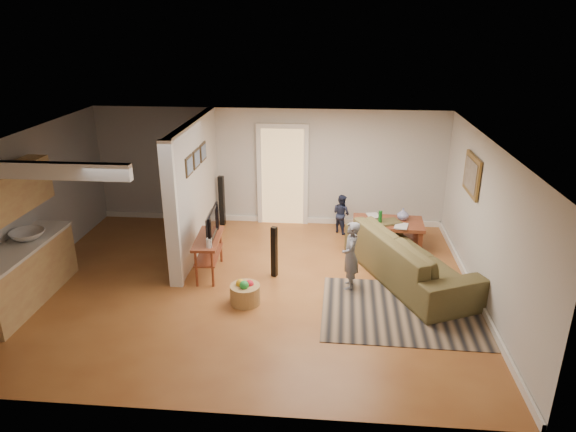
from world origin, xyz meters
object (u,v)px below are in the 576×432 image
object	(u,v)px
child	(349,287)
coffee_table	(389,227)
tv_console	(209,241)
speaker_left	(274,252)
sofa	(407,278)
toy_basket	(245,293)
toddler	(341,232)
speaker_right	(222,201)

from	to	relation	value
child	coffee_table	bearing A→B (deg)	158.12
tv_console	speaker_left	xyz separation A→B (m)	(1.14, 0.01, -0.16)
sofa	toy_basket	xyz separation A→B (m)	(-2.67, -1.06, 0.17)
sofa	coffee_table	bearing A→B (deg)	-15.00
coffee_table	toddler	xyz separation A→B (m)	(-0.92, 0.65, -0.41)
speaker_left	toy_basket	xyz separation A→B (m)	(-0.36, -0.95, -0.29)
sofa	coffee_table	world-z (taller)	coffee_table
tv_console	child	xyz separation A→B (m)	(2.43, -0.29, -0.63)
toddler	toy_basket	bearing A→B (deg)	107.17
speaker_left	toddler	bearing A→B (deg)	81.34
tv_console	toy_basket	world-z (taller)	tv_console
coffee_table	child	world-z (taller)	coffee_table
toddler	speaker_right	bearing A→B (deg)	39.30
sofa	tv_console	bearing A→B (deg)	67.45
sofa	tv_console	xyz separation A→B (m)	(-3.45, -0.11, 0.63)
sofa	child	world-z (taller)	child
tv_console	toddler	xyz separation A→B (m)	(2.31, 2.10, -0.63)
toddler	coffee_table	bearing A→B (deg)	-171.22
coffee_table	tv_console	world-z (taller)	tv_console
coffee_table	child	size ratio (longest dim) A/B	1.19
coffee_table	speaker_right	size ratio (longest dim) A/B	1.26
speaker_left	tv_console	bearing A→B (deg)	-159.14
coffee_table	tv_console	xyz separation A→B (m)	(-3.23, -1.46, 0.21)
tv_console	child	bearing A→B (deg)	-10.50
speaker_right	toddler	distance (m)	2.64
coffee_table	speaker_right	bearing A→B (deg)	166.34
toy_basket	toddler	distance (m)	3.42
speaker_left	toddler	world-z (taller)	speaker_left
toy_basket	tv_console	bearing A→B (deg)	129.43
sofa	toy_basket	bearing A→B (deg)	87.22
speaker_left	toddler	distance (m)	2.45
sofa	toddler	distance (m)	2.30
child	toy_basket	bearing A→B (deg)	-65.73
sofa	tv_console	size ratio (longest dim) A/B	2.52
toy_basket	child	distance (m)	1.79
coffee_table	toddler	distance (m)	1.20
sofa	toddler	world-z (taller)	toddler
coffee_table	child	distance (m)	1.97
speaker_right	child	bearing A→B (deg)	-37.46
child	toddler	xyz separation A→B (m)	(-0.12, 2.40, 0.00)
speaker_left	sofa	bearing A→B (deg)	23.18
coffee_table	speaker_right	xyz separation A→B (m)	(-3.49, 0.85, 0.14)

